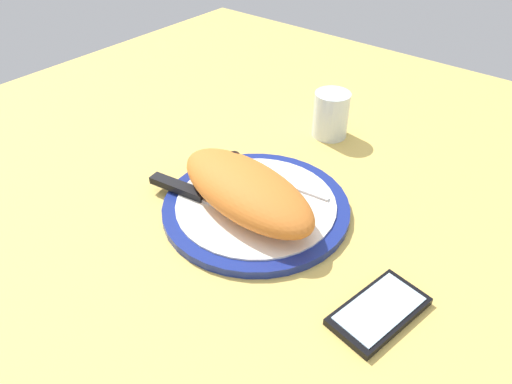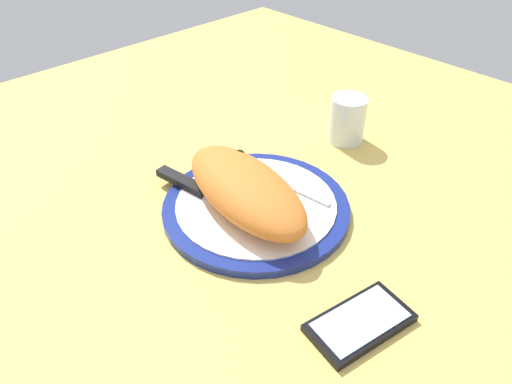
{
  "view_description": "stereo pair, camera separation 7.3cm",
  "coord_description": "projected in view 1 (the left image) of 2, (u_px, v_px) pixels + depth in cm",
  "views": [
    {
      "loc": [
        -36.89,
        45.52,
        47.94
      ],
      "look_at": [
        0.0,
        0.0,
        3.63
      ],
      "focal_mm": 34.11,
      "sensor_mm": 36.0,
      "label": 1
    },
    {
      "loc": [
        -42.29,
        40.56,
        47.94
      ],
      "look_at": [
        0.0,
        0.0,
        3.63
      ],
      "focal_mm": 34.11,
      "sensor_mm": 36.0,
      "label": 2
    }
  ],
  "objects": [
    {
      "name": "ground_plane",
      "position": [
        256.0,
        218.0,
        0.77
      ],
      "size": [
        150.0,
        150.0,
        3.0
      ],
      "primitive_type": "cube",
      "color": "#DBB756"
    },
    {
      "name": "calzone",
      "position": [
        246.0,
        190.0,
        0.72
      ],
      "size": [
        27.58,
        15.84,
        6.26
      ],
      "color": "orange",
      "rests_on": "plate"
    },
    {
      "name": "fork",
      "position": [
        277.0,
        181.0,
        0.79
      ],
      "size": [
        15.41,
        3.34,
        0.4
      ],
      "color": "silver",
      "rests_on": "plate"
    },
    {
      "name": "smartphone",
      "position": [
        379.0,
        311.0,
        0.59
      ],
      "size": [
        8.95,
        13.72,
        1.16
      ],
      "color": "black",
      "rests_on": "ground_plane"
    },
    {
      "name": "plate",
      "position": [
        256.0,
        207.0,
        0.75
      ],
      "size": [
        28.88,
        28.88,
        1.63
      ],
      "color": "navy",
      "rests_on": "ground_plane"
    },
    {
      "name": "water_glass",
      "position": [
        331.0,
        117.0,
        0.92
      ],
      "size": [
        6.67,
        6.67,
        8.74
      ],
      "color": "silver",
      "rests_on": "ground_plane"
    },
    {
      "name": "knife",
      "position": [
        195.0,
        194.0,
        0.76
      ],
      "size": [
        24.16,
        5.33,
        1.2
      ],
      "color": "silver",
      "rests_on": "plate"
    }
  ]
}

